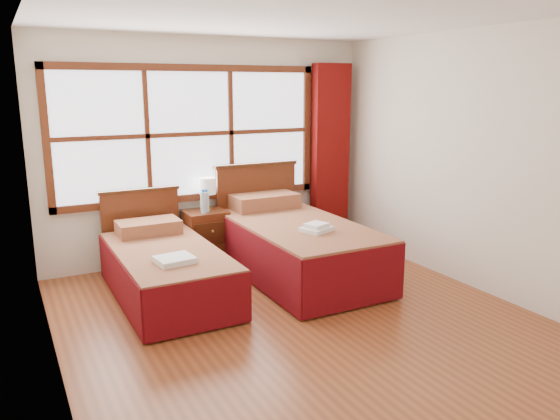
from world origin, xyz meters
TOP-DOWN VIEW (x-y plane):
  - floor at (0.00, 0.00)m, footprint 4.50×4.50m
  - ceiling at (0.00, 0.00)m, footprint 4.50×4.50m
  - wall_back at (0.00, 2.25)m, footprint 4.00×0.00m
  - wall_left at (-2.00, 0.00)m, footprint 0.00×4.50m
  - wall_right at (2.00, 0.00)m, footprint 0.00×4.50m
  - window at (-0.25, 2.21)m, footprint 3.16×0.06m
  - curtain at (1.60, 2.11)m, footprint 0.50×0.16m
  - bed_left at (-0.89, 1.20)m, footprint 0.96×1.98m
  - bed_right at (0.55, 1.20)m, footprint 1.15×2.23m
  - nightstand at (-0.18, 1.99)m, footprint 0.47×0.47m
  - towels_left at (-0.93, 0.72)m, footprint 0.36×0.32m
  - towels_right at (0.55, 0.71)m, footprint 0.35×0.33m
  - lamp at (-0.11, 2.07)m, footprint 0.19×0.19m
  - bottle_near at (-0.22, 1.91)m, footprint 0.07×0.07m
  - bottle_far at (-0.17, 1.95)m, footprint 0.07×0.07m

SIDE VIEW (x-z plane):
  - floor at x=0.00m, z-range 0.00..0.00m
  - bed_left at x=-0.89m, z-range -0.18..0.75m
  - nightstand at x=-0.18m, z-range 0.00..0.63m
  - bed_right at x=0.55m, z-range -0.22..0.90m
  - towels_left at x=-0.93m, z-range 0.50..0.55m
  - towels_right at x=0.55m, z-range 0.59..0.68m
  - bottle_far at x=-0.17m, z-range 0.62..0.88m
  - bottle_near at x=-0.22m, z-range 0.62..0.89m
  - lamp at x=-0.11m, z-range 0.71..1.08m
  - curtain at x=1.60m, z-range 0.02..2.32m
  - wall_back at x=0.00m, z-range -0.70..3.30m
  - wall_left at x=-2.00m, z-range -0.95..3.55m
  - wall_right at x=2.00m, z-range -0.95..3.55m
  - window at x=-0.25m, z-range 0.72..2.28m
  - ceiling at x=0.00m, z-range 2.60..2.60m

